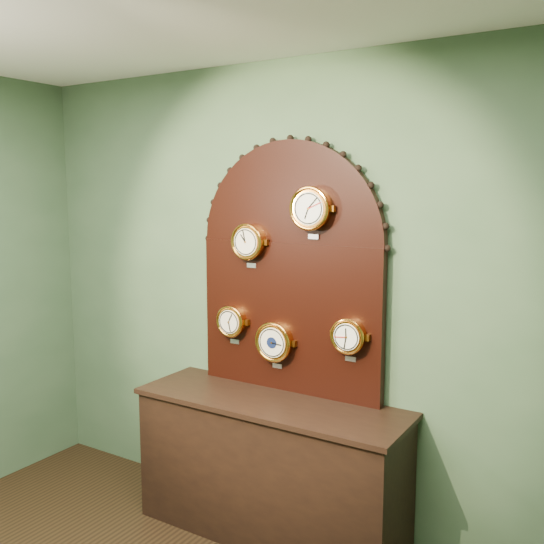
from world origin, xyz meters
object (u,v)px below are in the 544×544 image
Objects in this scene: roman_clock at (248,242)px; hygrometer at (232,321)px; barometer at (275,342)px; shop_counter at (270,470)px; arabic_clock at (311,208)px; display_board at (290,260)px; tide_clock at (349,336)px.

roman_clock is 0.52m from hygrometer.
shop_counter is at bearing -67.12° from barometer.
arabic_clock is (0.17, 0.15, 1.54)m from shop_counter.
shop_counter is 0.75m from barometer.
hygrometer reaches higher than shop_counter.
display_board reaches higher than tide_clock.
tide_clock is at bearing -0.01° from hygrometer.
tide_clock reaches higher than hygrometer.
display_board is at bearing 14.89° from roman_clock.
hygrometer is 0.80m from tide_clock.
roman_clock reaches higher than tide_clock.
display_board reaches higher than arabic_clock.
roman_clock is at bearing 179.79° from barometer.
shop_counter is 1.25m from display_board.
barometer reaches higher than shop_counter.
arabic_clock is at bearing -0.00° from barometer.
shop_counter is 5.85× the size of roman_clock.
shop_counter is at bearing -90.00° from display_board.
display_board is (0.00, 0.22, 1.23)m from shop_counter.
arabic_clock is 0.84m from barometer.
shop_counter is at bearing -31.54° from roman_clock.
barometer is at bearing -0.23° from hygrometer.
shop_counter is at bearing -159.84° from tide_clock.
tide_clock is at bearing -8.95° from display_board.
tide_clock is at bearing 0.13° from barometer.
tide_clock is (0.24, 0.00, -0.70)m from arabic_clock.
roman_clock is at bearing 148.46° from shop_counter.
display_board is 0.36m from arabic_clock.
shop_counter is 1.36m from roman_clock.
display_board is 5.17× the size of barometer.
display_board reaches higher than shop_counter.
roman_clock reaches higher than barometer.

